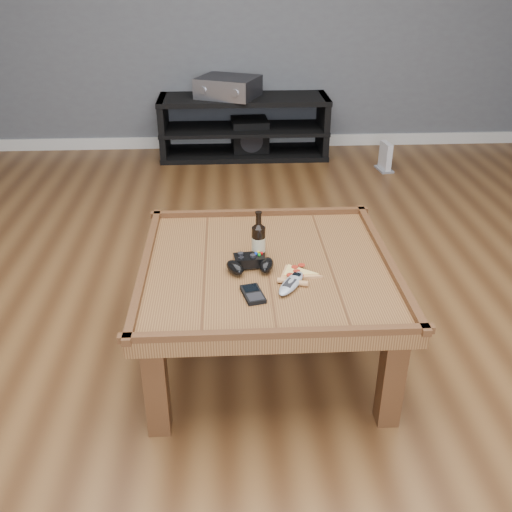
{
  "coord_description": "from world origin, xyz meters",
  "views": [
    {
      "loc": [
        -0.15,
        -1.99,
        1.56
      ],
      "look_at": [
        -0.05,
        -0.06,
        0.52
      ],
      "focal_mm": 40.0,
      "sensor_mm": 36.0,
      "label": 1
    }
  ],
  "objects_px": {
    "subwoofer": "(250,137)",
    "media_console": "(244,127)",
    "beer_bottle": "(259,241)",
    "remote_control": "(291,283)",
    "smartphone": "(253,294)",
    "game_console": "(385,158)",
    "coffee_table": "(267,277)",
    "game_controller": "(250,264)",
    "av_receiver": "(228,87)",
    "pizza_slice": "(296,274)"
  },
  "relations": [
    {
      "from": "game_console",
      "to": "pizza_slice",
      "type": "bearing_deg",
      "value": -121.18
    },
    {
      "from": "beer_bottle",
      "to": "remote_control",
      "type": "xyz_separation_m",
      "value": [
        0.11,
        -0.21,
        -0.07
      ]
    },
    {
      "from": "media_console",
      "to": "beer_bottle",
      "type": "relative_size",
      "value": 6.6
    },
    {
      "from": "remote_control",
      "to": "game_console",
      "type": "bearing_deg",
      "value": 96.84
    },
    {
      "from": "coffee_table",
      "to": "game_controller",
      "type": "bearing_deg",
      "value": -151.33
    },
    {
      "from": "coffee_table",
      "to": "media_console",
      "type": "distance_m",
      "value": 2.75
    },
    {
      "from": "beer_bottle",
      "to": "pizza_slice",
      "type": "height_order",
      "value": "beer_bottle"
    },
    {
      "from": "beer_bottle",
      "to": "subwoofer",
      "type": "bearing_deg",
      "value": 88.26
    },
    {
      "from": "media_console",
      "to": "game_console",
      "type": "distance_m",
      "value": 1.2
    },
    {
      "from": "smartphone",
      "to": "subwoofer",
      "type": "relative_size",
      "value": 0.43
    },
    {
      "from": "pizza_slice",
      "to": "media_console",
      "type": "bearing_deg",
      "value": 109.34
    },
    {
      "from": "coffee_table",
      "to": "pizza_slice",
      "type": "xyz_separation_m",
      "value": [
        0.1,
        -0.1,
        0.07
      ]
    },
    {
      "from": "coffee_table",
      "to": "game_console",
      "type": "bearing_deg",
      "value": 64.38
    },
    {
      "from": "remote_control",
      "to": "subwoofer",
      "type": "height_order",
      "value": "remote_control"
    },
    {
      "from": "av_receiver",
      "to": "subwoofer",
      "type": "relative_size",
      "value": 1.78
    },
    {
      "from": "beer_bottle",
      "to": "game_controller",
      "type": "bearing_deg",
      "value": -115.84
    },
    {
      "from": "game_console",
      "to": "beer_bottle",
      "type": "bearing_deg",
      "value": -125.22
    },
    {
      "from": "coffee_table",
      "to": "beer_bottle",
      "type": "bearing_deg",
      "value": 130.01
    },
    {
      "from": "remote_control",
      "to": "av_receiver",
      "type": "height_order",
      "value": "av_receiver"
    },
    {
      "from": "pizza_slice",
      "to": "game_console",
      "type": "bearing_deg",
      "value": 84.62
    },
    {
      "from": "smartphone",
      "to": "remote_control",
      "type": "relative_size",
      "value": 0.71
    },
    {
      "from": "coffee_table",
      "to": "pizza_slice",
      "type": "distance_m",
      "value": 0.16
    },
    {
      "from": "subwoofer",
      "to": "media_console",
      "type": "bearing_deg",
      "value": -140.44
    },
    {
      "from": "smartphone",
      "to": "pizza_slice",
      "type": "bearing_deg",
      "value": 24.83
    },
    {
      "from": "coffee_table",
      "to": "game_console",
      "type": "height_order",
      "value": "coffee_table"
    },
    {
      "from": "game_console",
      "to": "coffee_table",
      "type": "bearing_deg",
      "value": -124.17
    },
    {
      "from": "smartphone",
      "to": "game_console",
      "type": "distance_m",
      "value": 2.83
    },
    {
      "from": "beer_bottle",
      "to": "game_controller",
      "type": "distance_m",
      "value": 0.1
    },
    {
      "from": "pizza_slice",
      "to": "smartphone",
      "type": "height_order",
      "value": "pizza_slice"
    },
    {
      "from": "media_console",
      "to": "game_console",
      "type": "relative_size",
      "value": 6.19
    },
    {
      "from": "remote_control",
      "to": "pizza_slice",
      "type": "bearing_deg",
      "value": 100.03
    },
    {
      "from": "subwoofer",
      "to": "pizza_slice",
      "type": "bearing_deg",
      "value": -92.85
    },
    {
      "from": "smartphone",
      "to": "game_console",
      "type": "bearing_deg",
      "value": 51.9
    },
    {
      "from": "subwoofer",
      "to": "game_console",
      "type": "xyz_separation_m",
      "value": [
        1.06,
        -0.48,
        -0.05
      ]
    },
    {
      "from": "media_console",
      "to": "beer_bottle",
      "type": "xyz_separation_m",
      "value": [
        -0.03,
        -2.71,
        0.29
      ]
    },
    {
      "from": "media_console",
      "to": "av_receiver",
      "type": "distance_m",
      "value": 0.36
    },
    {
      "from": "media_console",
      "to": "av_receiver",
      "type": "height_order",
      "value": "av_receiver"
    },
    {
      "from": "beer_bottle",
      "to": "game_controller",
      "type": "height_order",
      "value": "beer_bottle"
    },
    {
      "from": "coffee_table",
      "to": "game_console",
      "type": "distance_m",
      "value": 2.58
    },
    {
      "from": "coffee_table",
      "to": "subwoofer",
      "type": "xyz_separation_m",
      "value": [
        0.05,
        2.8,
        -0.24
      ]
    },
    {
      "from": "smartphone",
      "to": "game_console",
      "type": "xyz_separation_m",
      "value": [
        1.18,
        2.55,
        -0.36
      ]
    },
    {
      "from": "coffee_table",
      "to": "av_receiver",
      "type": "bearing_deg",
      "value": 92.62
    },
    {
      "from": "pizza_slice",
      "to": "smartphone",
      "type": "relative_size",
      "value": 1.73
    },
    {
      "from": "remote_control",
      "to": "coffee_table",
      "type": "bearing_deg",
      "value": 143.15
    },
    {
      "from": "pizza_slice",
      "to": "subwoofer",
      "type": "relative_size",
      "value": 0.74
    },
    {
      "from": "av_receiver",
      "to": "subwoofer",
      "type": "distance_m",
      "value": 0.47
    },
    {
      "from": "media_console",
      "to": "pizza_slice",
      "type": "distance_m",
      "value": 2.86
    },
    {
      "from": "subwoofer",
      "to": "coffee_table",
      "type": "bearing_deg",
      "value": -94.94
    },
    {
      "from": "beer_bottle",
      "to": "av_receiver",
      "type": "xyz_separation_m",
      "value": [
        -0.09,
        2.71,
        0.04
      ]
    },
    {
      "from": "subwoofer",
      "to": "remote_control",
      "type": "bearing_deg",
      "value": -93.39
    }
  ]
}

